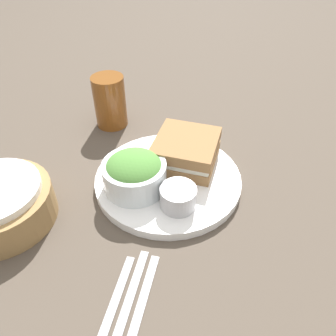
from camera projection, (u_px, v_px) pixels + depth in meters
The scene contains 10 objects.
ground_plane at pixel (168, 183), 0.62m from camera, with size 4.00×4.00×0.00m, color #4C4238.
plate at pixel (168, 179), 0.62m from camera, with size 0.27×0.27×0.02m, color white.
sandwich at pixel (186, 151), 0.63m from camera, with size 0.13×0.13×0.05m.
salad_bowl at pixel (134, 173), 0.57m from camera, with size 0.11×0.11×0.07m.
dressing_cup at pixel (178, 197), 0.54m from camera, with size 0.06×0.06×0.04m, color #B7B7BC.
orange_wedge at pixel (129, 157), 0.62m from camera, with size 0.04×0.04×0.04m, color orange.
drink_glass at pixel (110, 102), 0.74m from camera, with size 0.07×0.07×0.12m, color brown.
fork at pixel (137, 318), 0.42m from camera, with size 0.19×0.01×0.01m, color #B2B2B7.
knife at pixel (124, 315), 0.43m from camera, with size 0.20×0.01×0.01m, color #B2B2B7.
spoon at pixel (111, 312), 0.43m from camera, with size 0.17×0.01×0.01m, color #B2B2B7.
Camera 1 is at (-0.45, -0.08, 0.43)m, focal length 35.00 mm.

